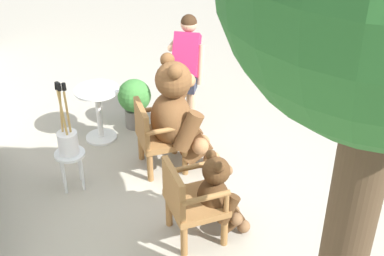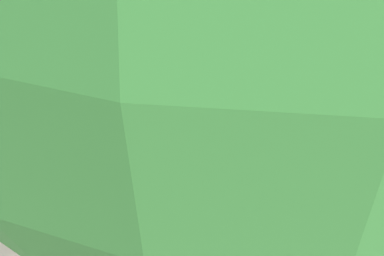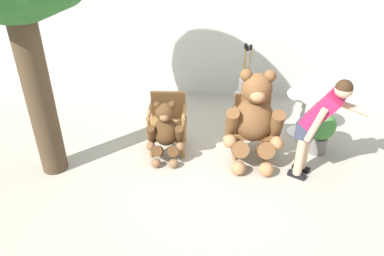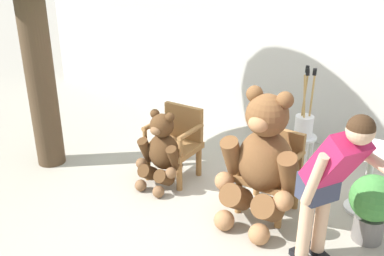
{
  "view_description": "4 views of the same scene",
  "coord_description": "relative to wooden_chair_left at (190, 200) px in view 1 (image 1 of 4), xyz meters",
  "views": [
    {
      "loc": [
        -4.46,
        1.68,
        3.79
      ],
      "look_at": [
        -0.04,
        0.21,
        0.9
      ],
      "focal_mm": 50.0,
      "sensor_mm": 36.0,
      "label": 1
    },
    {
      "loc": [
        -3.57,
        -0.03,
        3.34
      ],
      "look_at": [
        0.15,
        -0.1,
        0.87
      ],
      "focal_mm": 50.0,
      "sensor_mm": 36.0,
      "label": 2
    },
    {
      "loc": [
        0.07,
        -4.37,
        3.27
      ],
      "look_at": [
        -0.22,
        -0.14,
        0.69
      ],
      "focal_mm": 35.0,
      "sensor_mm": 36.0,
      "label": 3
    },
    {
      "loc": [
        2.18,
        -3.28,
        2.6
      ],
      "look_at": [
        -0.09,
        -0.02,
        0.91
      ],
      "focal_mm": 40.0,
      "sensor_mm": 36.0,
      "label": 4
    }
  ],
  "objects": [
    {
      "name": "wooden_chair_right",
      "position": [
        1.25,
        0.0,
        0.0
      ],
      "size": [
        0.57,
        0.53,
        0.86
      ],
      "color": "olive",
      "rests_on": "ground"
    },
    {
      "name": "person_visitor",
      "position": [
        2.01,
        -0.6,
        0.44
      ],
      "size": [
        0.87,
        0.51,
        1.51
      ],
      "color": "black",
      "rests_on": "ground"
    },
    {
      "name": "brush_bucket",
      "position": [
        1.19,
        1.01,
        0.18
      ],
      "size": [
        0.22,
        0.22,
        0.88
      ],
      "color": "white",
      "rests_on": "white_stool"
    },
    {
      "name": "teddy_bear_large",
      "position": [
        1.25,
        -0.26,
        0.22
      ],
      "size": [
        0.84,
        0.78,
        1.39
      ],
      "color": "brown",
      "rests_on": "ground"
    },
    {
      "name": "wooden_chair_left",
      "position": [
        0.0,
        0.0,
        0.0
      ],
      "size": [
        0.58,
        0.54,
        0.86
      ],
      "color": "olive",
      "rests_on": "ground"
    },
    {
      "name": "white_stool",
      "position": [
        1.19,
        1.01,
        -0.11
      ],
      "size": [
        0.34,
        0.34,
        0.46
      ],
      "color": "silver",
      "rests_on": "ground"
    },
    {
      "name": "potted_plant",
      "position": [
        2.26,
        0.03,
        -0.07
      ],
      "size": [
        0.44,
        0.44,
        0.68
      ],
      "color": "slate",
      "rests_on": "ground"
    },
    {
      "name": "ground_plane",
      "position": [
        0.62,
        -0.42,
        -0.46
      ],
      "size": [
        60.0,
        60.0,
        0.0
      ],
      "primitive_type": "plane",
      "color": "#A8A091"
    },
    {
      "name": "teddy_bear_small",
      "position": [
        0.0,
        -0.29,
        -0.01
      ],
      "size": [
        0.55,
        0.53,
        0.92
      ],
      "color": "#4C3019",
      "rests_on": "ground"
    },
    {
      "name": "round_side_table",
      "position": [
        2.1,
        0.53,
        -0.01
      ],
      "size": [
        0.56,
        0.56,
        0.72
      ],
      "color": "white",
      "rests_on": "ground"
    }
  ]
}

